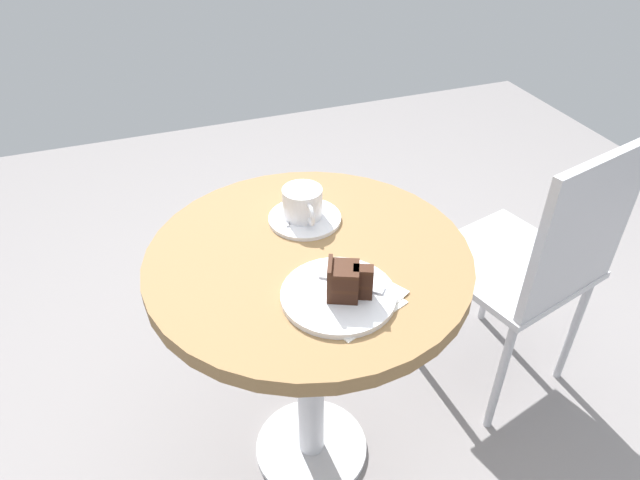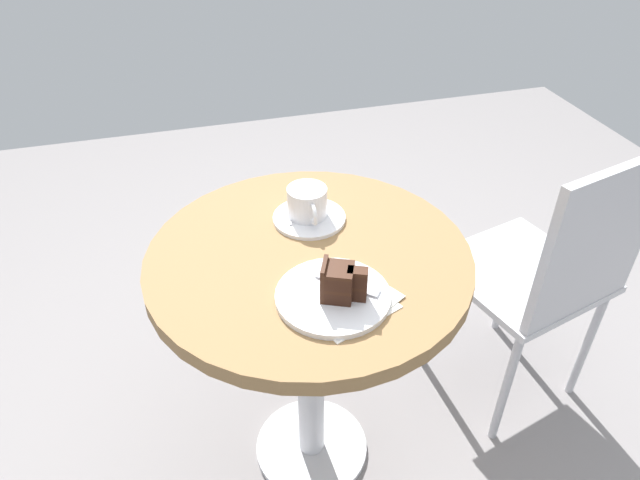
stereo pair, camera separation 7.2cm
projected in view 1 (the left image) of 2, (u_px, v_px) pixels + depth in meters
The scene contains 10 objects.
ground_plane at pixel (311, 450), 1.62m from camera, with size 4.40×4.40×0.01m, color gray.
cafe_table at pixel (309, 297), 1.27m from camera, with size 0.69×0.69×0.70m.
saucer at pixel (305, 218), 1.29m from camera, with size 0.17×0.17×0.01m.
coffee_cup at pixel (303, 202), 1.27m from camera, with size 0.12×0.09×0.07m.
teaspoon at pixel (288, 210), 1.31m from camera, with size 0.10×0.05×0.00m.
cake_plate at pixel (338, 295), 1.08m from camera, with size 0.22×0.22×0.01m.
cake_slice at pixel (346, 281), 1.05m from camera, with size 0.07×0.09×0.08m.
fork at pixel (359, 285), 1.09m from camera, with size 0.09×0.11×0.00m.
napkin at pixel (353, 297), 1.08m from camera, with size 0.21×0.22×0.00m.
cafe_chair at pixel (540, 258), 1.51m from camera, with size 0.46×0.46×0.85m.
Camera 1 is at (0.90, -0.30, 1.44)m, focal length 32.00 mm.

